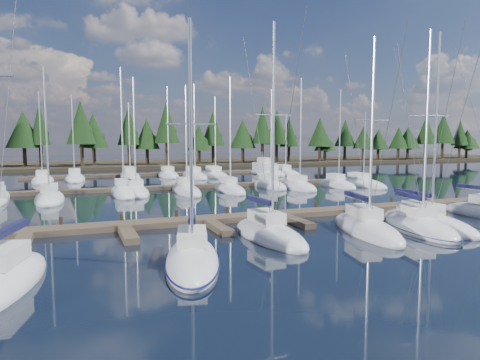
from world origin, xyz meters
name	(u,v)px	position (x,y,z in m)	size (l,w,h in m)	color
ground	(228,198)	(0.00, 30.00, 0.00)	(260.00, 260.00, 0.00)	black
far_shore	(143,163)	(0.00, 90.00, 0.30)	(220.00, 30.00, 0.60)	#2F271A
main_dock	(282,216)	(0.00, 17.36, 0.20)	(44.00, 6.13, 0.90)	brown
back_docks	(184,179)	(0.00, 49.58, 0.20)	(50.00, 21.80, 0.40)	brown
front_sailboat_1	(192,259)	(-9.72, 7.94, 0.28)	(4.75, 8.80, 12.55)	silver
front_sailboat_2	(269,234)	(-3.86, 11.53, 0.30)	(3.03, 8.21, 13.85)	silver
front_sailboat_3	(366,228)	(2.90, 10.83, 0.29)	(4.50, 9.37, 13.41)	silver
front_sailboat_4	(419,227)	(6.50, 9.88, 0.29)	(4.53, 8.48, 13.97)	silver
front_sailboat_5	(426,223)	(8.07, 10.81, 0.30)	(2.85, 8.95, 14.12)	silver
back_sailboat_rows	(189,182)	(-0.29, 45.12, 0.26)	(45.40, 33.00, 15.48)	silver
motor_yacht_right	(264,171)	(15.66, 55.14, 0.52)	(3.23, 9.54, 4.77)	silver
tree_line	(149,132)	(0.03, 80.20, 7.46)	(185.01, 11.97, 13.49)	black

